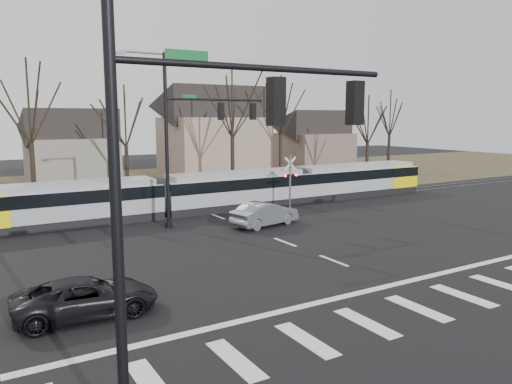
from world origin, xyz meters
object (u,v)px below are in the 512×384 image
tram (235,189)px  rail_crossing_signal (290,185)px  sedan (265,214)px  suv (86,297)px

tram → rail_crossing_signal: (2.63, -3.21, 0.44)m
sedan → suv: bearing=112.1°
rail_crossing_signal → sedan: bearing=-143.4°
suv → rail_crossing_signal: bearing=-51.8°
tram → sedan: 6.18m
sedan → rail_crossing_signal: size_ratio=1.18×
sedan → suv: 15.20m
suv → sedan: bearing=-52.1°
rail_crossing_signal → suv: bearing=-144.4°
tram → rail_crossing_signal: rail_crossing_signal is taller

